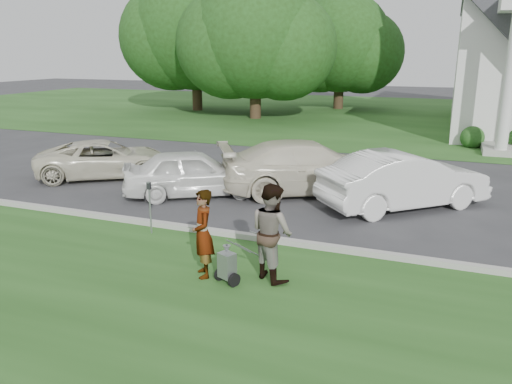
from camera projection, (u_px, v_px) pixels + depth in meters
The scene contains 15 objects.
ground at pixel (234, 247), 11.60m from camera, with size 120.00×120.00×0.00m, color #333335.
grass_strip at pixel (167, 305), 8.90m from camera, with size 80.00×7.00×0.01m, color #214718.
church_lawn at pixel (384, 115), 35.84m from camera, with size 80.00×30.00×0.01m, color #214718.
curb at pixel (243, 236), 12.07m from camera, with size 80.00×0.18×0.15m, color #9E9E93.
tree_left at pixel (255, 40), 32.74m from camera, with size 10.63×8.40×9.71m.
tree_far at pixel (195, 34), 37.36m from camera, with size 11.64×9.20×10.73m.
tree_back at pixel (340, 47), 38.64m from camera, with size 9.61×7.60×8.89m.
striping_cart at pixel (227, 266), 9.66m from camera, with size 0.72×1.00×0.86m.
person_left at pixel (203, 234), 9.84m from camera, with size 0.65×0.43×1.79m, color #999999.
person_right at pixel (272, 232), 9.73m from camera, with size 0.94×0.74×1.94m, color #999999.
parking_meter_near at pixel (150, 201), 12.21m from camera, with size 0.10×0.09×1.34m.
car_a at pixel (105, 159), 17.94m from camera, with size 2.19×4.75×1.32m, color beige.
car_b at pixel (193, 173), 15.57m from camera, with size 1.73×4.30×1.47m, color white.
car_c at pixel (308, 167), 15.93m from camera, with size 2.32×5.71×1.66m, color beige.
car_d at pixel (404, 180), 14.33m from camera, with size 1.73×4.96×1.64m, color silver.
Camera 1 is at (4.37, -9.91, 4.36)m, focal length 35.00 mm.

